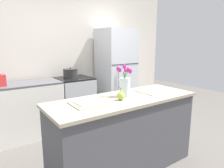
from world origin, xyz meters
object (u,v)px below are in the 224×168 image
at_px(refrigerator, 116,73).
at_px(pear_figurine, 121,95).
at_px(stove_range, 75,101).
at_px(plate_setting_right, 151,91).
at_px(plate_setting_left, 87,103).
at_px(cooking_pot, 71,73).
at_px(flower_vase, 125,84).

bearing_deg(refrigerator, pear_figurine, -124.69).
xyz_separation_m(stove_range, plate_setting_right, (0.37, -1.57, 0.46)).
relative_size(refrigerator, plate_setting_left, 5.59).
bearing_deg(refrigerator, cooking_pot, 178.15).
distance_m(refrigerator, flower_vase, 1.85).
bearing_deg(cooking_pot, pear_figurine, -94.81).
distance_m(flower_vase, plate_setting_left, 0.54).
distance_m(plate_setting_right, cooking_pot, 1.66).
bearing_deg(stove_range, plate_setting_right, -76.62).
bearing_deg(flower_vase, plate_setting_right, -2.90).
relative_size(stove_range, flower_vase, 2.41).
relative_size(plate_setting_right, cooking_pot, 1.22).
bearing_deg(flower_vase, cooking_pot, 89.95).
xyz_separation_m(pear_figurine, plate_setting_right, (0.57, 0.09, -0.04)).
bearing_deg(stove_range, flower_vase, -92.04).
bearing_deg(plate_setting_right, cooking_pot, 104.92).
relative_size(plate_setting_left, cooking_pot, 1.22).
xyz_separation_m(flower_vase, plate_setting_right, (0.43, -0.02, -0.13)).
bearing_deg(plate_setting_right, pear_figurine, -171.43).
relative_size(stove_range, plate_setting_left, 2.79).
distance_m(stove_range, plate_setting_right, 1.68).
height_order(pear_figurine, cooking_pot, cooking_pot).
xyz_separation_m(refrigerator, plate_setting_left, (-1.52, -1.57, 0.00)).
relative_size(refrigerator, flower_vase, 4.83).
height_order(stove_range, pear_figurine, pear_figurine).
bearing_deg(cooking_pot, plate_setting_left, -107.97).
bearing_deg(plate_setting_left, refrigerator, 45.85).
bearing_deg(flower_vase, refrigerator, 57.00).
height_order(refrigerator, plate_setting_left, refrigerator).
xyz_separation_m(refrigerator, cooking_pot, (-1.00, 0.03, 0.08)).
xyz_separation_m(flower_vase, pear_figurine, (-0.14, -0.11, -0.09)).
xyz_separation_m(refrigerator, flower_vase, (-1.00, -1.55, 0.14)).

